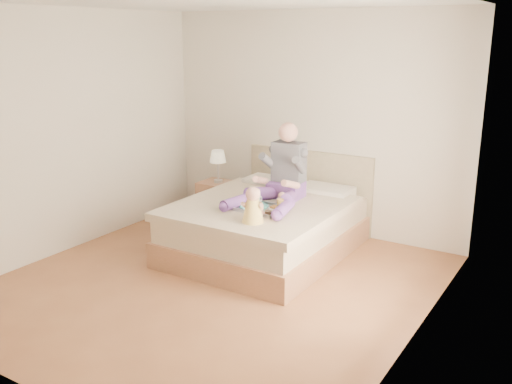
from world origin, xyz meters
The scene contains 7 objects.
room centered at (0.08, 0.01, 1.51)m, with size 4.02×4.22×2.71m.
bed centered at (0.00, 1.08, 0.32)m, with size 1.70×2.18×1.00m.
nightstand centered at (-1.11, 1.63, 0.27)m, with size 0.45×0.40×0.54m.
lamp centered at (-1.09, 1.62, 0.86)m, with size 0.21×0.21×0.42m.
adult centered at (0.11, 1.15, 0.87)m, with size 0.75×1.06×0.88m.
tray centered at (0.12, 0.71, 0.64)m, with size 0.52×0.42×0.14m.
baby centered at (0.27, 0.32, 0.76)m, with size 0.24×0.33×0.36m.
Camera 1 is at (3.13, -4.22, 2.42)m, focal length 40.00 mm.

